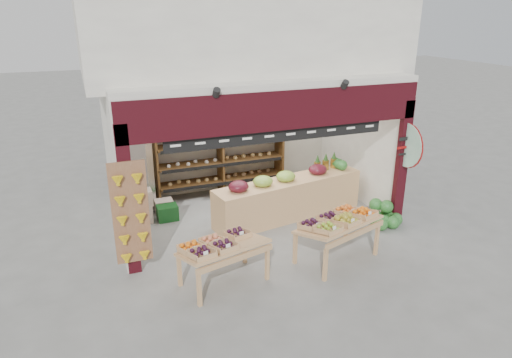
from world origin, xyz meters
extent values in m
plane|color=slate|center=(0.00, 0.00, 0.00)|extent=(60.00, 60.00, 0.00)
cube|color=white|center=(0.00, 2.29, 1.50)|extent=(5.76, 0.18, 3.00)
cube|color=white|center=(-2.79, 0.60, 1.50)|extent=(0.18, 3.38, 3.00)
cube|color=white|center=(2.79, 0.60, 1.50)|extent=(0.18, 3.38, 3.00)
cube|color=white|center=(0.00, 0.60, 3.06)|extent=(5.76, 3.38, 0.12)
cube|color=white|center=(0.00, 1.70, 4.20)|extent=(6.36, 4.60, 2.40)
cube|color=black|center=(0.00, -1.05, 2.65)|extent=(5.70, 0.14, 0.70)
cube|color=black|center=(-2.75, -1.05, 1.32)|extent=(0.22, 0.14, 2.65)
cube|color=black|center=(2.75, -1.05, 1.32)|extent=(0.22, 0.14, 2.65)
cube|color=black|center=(0.00, -1.02, 2.20)|extent=(4.20, 0.05, 0.26)
cylinder|color=white|center=(0.10, -0.95, 2.45)|extent=(0.34, 0.05, 0.34)
cube|color=#8B5D3F|center=(-2.73, -1.14, 1.15)|extent=(0.60, 0.04, 1.80)
cylinder|color=#ADDAC2|center=(2.75, -1.14, 1.75)|extent=(0.04, 0.90, 0.90)
cylinder|color=maroon|center=(2.75, -1.16, 1.75)|extent=(0.01, 0.92, 0.92)
cube|color=brown|center=(-1.82, 1.91, 0.83)|extent=(0.05, 0.52, 1.67)
cube|color=brown|center=(-0.25, 1.91, 0.83)|extent=(0.05, 0.52, 1.67)
cube|color=brown|center=(1.31, 1.91, 0.83)|extent=(0.05, 0.52, 1.67)
cube|color=brown|center=(-0.25, 1.91, 0.37)|extent=(3.13, 0.52, 0.04)
cube|color=brown|center=(-0.25, 1.91, 0.83)|extent=(3.13, 0.52, 0.04)
cube|color=brown|center=(-0.25, 1.91, 1.30)|extent=(3.13, 0.52, 0.04)
cube|color=brown|center=(-0.25, 1.91, 1.67)|extent=(3.13, 0.52, 0.04)
cone|color=#905B2F|center=(-1.51, 1.91, 1.81)|extent=(0.32, 0.32, 0.28)
cone|color=#905B2F|center=(-0.88, 1.91, 1.81)|extent=(0.32, 0.32, 0.28)
cone|color=#905B2F|center=(-0.25, 1.91, 1.81)|extent=(0.32, 0.32, 0.28)
cone|color=#905B2F|center=(0.37, 1.91, 1.81)|extent=(0.32, 0.32, 0.28)
cone|color=#905B2F|center=(1.00, 1.91, 1.81)|extent=(0.32, 0.32, 0.28)
cube|color=#AEB1B5|center=(-2.40, 1.65, 0.94)|extent=(0.89, 0.89, 1.88)
cube|color=beige|center=(-2.36, 0.93, 0.20)|extent=(0.46, 0.35, 0.39)
cube|color=beige|center=(-2.31, 0.93, 0.56)|extent=(0.42, 0.33, 0.33)
cube|color=#15501C|center=(-1.81, 0.84, 0.16)|extent=(0.44, 0.33, 0.33)
cube|color=beige|center=(-1.81, 1.24, 0.15)|extent=(0.40, 0.31, 0.31)
cube|color=tan|center=(0.72, 0.03, 0.43)|extent=(3.53, 1.27, 0.87)
ellipsoid|color=#59141E|center=(-0.52, -0.19, 0.97)|extent=(0.42, 0.39, 0.23)
ellipsoid|color=#8CB23F|center=(0.05, -0.08, 0.97)|extent=(0.42, 0.39, 0.23)
ellipsoid|color=#8CB23F|center=(0.62, 0.02, 0.97)|extent=(0.42, 0.39, 0.23)
ellipsoid|color=#59141E|center=(1.48, 0.17, 0.97)|extent=(0.42, 0.39, 0.23)
cylinder|color=olive|center=(1.55, 0.33, 0.98)|extent=(0.15, 0.15, 0.22)
cylinder|color=olive|center=(1.78, 0.37, 0.98)|extent=(0.15, 0.15, 0.22)
cylinder|color=olive|center=(2.02, 0.41, 0.98)|extent=(0.15, 0.15, 0.22)
cube|color=tan|center=(-1.40, -1.95, 0.66)|extent=(1.56, 1.11, 0.21)
cube|color=tan|center=(-1.94, -2.44, 0.28)|extent=(0.07, 0.07, 0.56)
cube|color=tan|center=(-0.69, -2.12, 0.28)|extent=(0.07, 0.07, 0.56)
cube|color=tan|center=(-2.11, -1.78, 0.28)|extent=(0.07, 0.07, 0.56)
cube|color=tan|center=(-0.85, -1.47, 0.28)|extent=(0.07, 0.07, 0.56)
cube|color=tan|center=(0.75, -1.95, 0.71)|extent=(1.69, 1.26, 0.22)
cube|color=tan|center=(0.20, -2.51, 0.30)|extent=(0.08, 0.08, 0.61)
cube|color=tan|center=(1.52, -2.09, 0.30)|extent=(0.08, 0.08, 0.61)
cube|color=tan|center=(-0.02, -1.82, 0.30)|extent=(0.08, 0.08, 0.61)
cube|color=tan|center=(1.30, -1.40, 0.30)|extent=(0.08, 0.08, 0.61)
sphere|color=#184A1C|center=(2.35, -1.19, 0.14)|extent=(0.28, 0.28, 0.28)
sphere|color=#184A1C|center=(2.65, -1.19, 0.14)|extent=(0.28, 0.28, 0.28)
sphere|color=#184A1C|center=(2.35, -0.89, 0.14)|extent=(0.28, 0.28, 0.28)
sphere|color=#184A1C|center=(2.65, -0.89, 0.14)|extent=(0.28, 0.28, 0.28)
sphere|color=#184A1C|center=(2.50, -1.04, 0.40)|extent=(0.28, 0.28, 0.28)
sphere|color=#184A1C|center=(2.50, -1.29, 0.14)|extent=(0.28, 0.28, 0.28)
sphere|color=#184A1C|center=(2.25, -1.04, 0.14)|extent=(0.28, 0.28, 0.28)
sphere|color=#184A1C|center=(2.35, -0.87, 0.40)|extent=(0.28, 0.28, 0.28)
sphere|color=#184A1C|center=(2.70, -1.01, 0.14)|extent=(0.28, 0.28, 0.28)
sphere|color=#184A1C|center=(2.23, -1.27, 0.14)|extent=(0.28, 0.28, 0.28)
camera|label=1|loc=(-3.27, -8.29, 4.30)|focal=32.00mm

